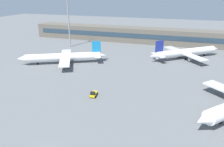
# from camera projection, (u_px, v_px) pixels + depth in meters

# --- Properties ---
(ground_plane) EXTENTS (400.00, 400.00, 0.00)m
(ground_plane) POSITION_uv_depth(u_px,v_px,m) (110.00, 81.00, 78.51)
(ground_plane) COLOR slate
(terminal_building) EXTENTS (147.36, 12.13, 9.00)m
(terminal_building) POSITION_uv_depth(u_px,v_px,m) (144.00, 35.00, 136.18)
(terminal_building) COLOR #5B564C
(terminal_building) RESTS_ON ground_plane
(airplane_mid) EXTENTS (35.77, 25.91, 9.61)m
(airplane_mid) POSITION_uv_depth(u_px,v_px,m) (63.00, 57.00, 96.72)
(airplane_mid) COLOR white
(airplane_mid) RESTS_ON ground_plane
(airplane_far) EXTENTS (32.26, 28.00, 9.76)m
(airplane_far) POSITION_uv_depth(u_px,v_px,m) (186.00, 52.00, 104.11)
(airplane_far) COLOR silver
(airplane_far) RESTS_ON ground_plane
(baggage_tug_yellow) EXTENTS (2.25, 3.78, 1.75)m
(baggage_tug_yellow) POSITION_uv_depth(u_px,v_px,m) (93.00, 94.00, 66.78)
(baggage_tug_yellow) COLOR yellow
(baggage_tug_yellow) RESTS_ON ground_plane
(floodlight_tower_west) EXTENTS (3.20, 0.80, 29.08)m
(floodlight_tower_west) POSITION_uv_depth(u_px,v_px,m) (68.00, 17.00, 121.37)
(floodlight_tower_west) COLOR gray
(floodlight_tower_west) RESTS_ON ground_plane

